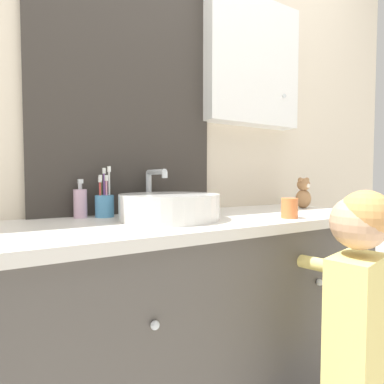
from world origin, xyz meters
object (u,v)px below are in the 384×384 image
toothbrush_holder (105,204)px  child_figure (355,324)px  teddy_bear (303,194)px  drinking_cup (289,208)px  soap_dispenser (80,203)px  sink_basin (169,206)px

toothbrush_holder → child_figure: bearing=-49.2°
toothbrush_holder → teddy_bear: toothbrush_holder is taller
child_figure → drinking_cup: child_figure is taller
soap_dispenser → drinking_cup: soap_dispenser is taller
sink_basin → toothbrush_holder: 0.26m
child_figure → teddy_bear: size_ratio=6.19×
sink_basin → toothbrush_holder: bearing=137.7°
toothbrush_holder → drinking_cup: bearing=-32.3°
toothbrush_holder → soap_dispenser: size_ratio=1.34×
drinking_cup → child_figure: bearing=-95.9°
soap_dispenser → teddy_bear: teddy_bear is taller
teddy_bear → drinking_cup: teddy_bear is taller
drinking_cup → toothbrush_holder: bearing=147.7°
sink_basin → child_figure: 0.69m
sink_basin → soap_dispenser: 0.34m
sink_basin → toothbrush_holder: (-0.19, 0.17, 0.00)m
soap_dispenser → drinking_cup: 0.78m
sink_basin → drinking_cup: bearing=-26.5°
child_figure → teddy_bear: bearing=53.4°
sink_basin → toothbrush_holder: toothbrush_holder is taller
soap_dispenser → drinking_cup: bearing=-30.2°
soap_dispenser → drinking_cup: (0.68, -0.39, -0.02)m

